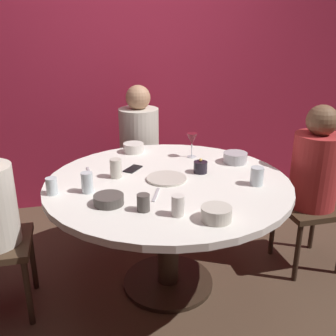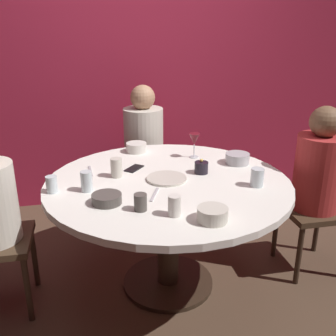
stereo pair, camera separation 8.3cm
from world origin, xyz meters
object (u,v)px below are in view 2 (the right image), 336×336
object	(u,v)px
dinner_plate	(167,178)
bowl_sauce_side	(136,147)
wine_glass	(194,140)
cup_far_edge	(116,168)
candle_holder	(201,167)
bowl_serving_large	(237,158)
cup_by_right_diner	(257,177)
seated_diner_right	(318,173)
seated_diner_back	(144,138)
cup_near_candle	(52,184)
cell_phone	(134,168)
dining_table	(168,200)
cup_center_front	(87,181)
cup_beside_wine	(174,206)
bowl_salad_center	(107,199)
bowl_small_white	(212,214)
cup_by_left_diner	(140,202)

from	to	relation	value
dinner_plate	bowl_sauce_side	bearing A→B (deg)	100.68
wine_glass	cup_far_edge	size ratio (longest dim) A/B	1.47
candle_holder	dinner_plate	world-z (taller)	candle_holder
bowl_serving_large	cup_by_right_diner	size ratio (longest dim) A/B	1.49
candle_holder	cup_by_right_diner	bearing A→B (deg)	-46.14
bowl_serving_large	seated_diner_right	bearing A→B (deg)	-22.33
seated_diner_back	cup_near_candle	distance (m)	1.27
cell_phone	cup_near_candle	size ratio (longest dim) A/B	1.44
dining_table	cup_center_front	xyz separation A→B (m)	(-0.48, -0.06, 0.19)
cup_center_front	seated_diner_right	bearing A→B (deg)	2.41
wine_glass	bowl_sauce_side	distance (m)	0.45
wine_glass	cell_phone	distance (m)	0.49
seated_diner_right	wine_glass	size ratio (longest dim) A/B	6.65
dining_table	cup_near_candle	distance (m)	0.70
candle_holder	cup_beside_wine	distance (m)	0.61
dining_table	cup_near_candle	size ratio (longest dim) A/B	15.40
seated_diner_back	cup_far_edge	distance (m)	0.96
bowl_salad_center	cup_center_front	distance (m)	0.21
seated_diner_back	bowl_salad_center	size ratio (longest dim) A/B	7.36
bowl_sauce_side	seated_diner_right	bearing A→B (deg)	-27.69
seated_diner_back	candle_holder	xyz separation A→B (m)	(0.23, -0.95, 0.06)
candle_holder	cell_phone	distance (m)	0.44
wine_glass	cell_phone	size ratio (longest dim) A/B	1.26
seated_diner_right	candle_holder	world-z (taller)	seated_diner_right
cell_phone	bowl_salad_center	bearing A→B (deg)	106.72
cup_near_candle	wine_glass	bearing A→B (deg)	24.24
dinner_plate	cell_phone	xyz separation A→B (m)	(-0.17, 0.22, -0.00)
bowl_sauce_side	cup_far_edge	bearing A→B (deg)	-111.45
cup_beside_wine	cell_phone	bearing A→B (deg)	99.51
bowl_sauce_side	cup_near_candle	distance (m)	0.85
bowl_small_white	bowl_sauce_side	distance (m)	1.17
wine_glass	cup_by_left_diner	distance (m)	0.90
cup_near_candle	dinner_plate	bearing A→B (deg)	4.79
seated_diner_back	cup_near_candle	size ratio (longest dim) A/B	12.19
dining_table	bowl_serving_large	xyz separation A→B (m)	(0.52, 0.20, 0.17)
seated_diner_back	candle_holder	size ratio (longest dim) A/B	12.37
cup_center_front	cup_far_edge	bearing A→B (deg)	45.61
bowl_sauce_side	bowl_salad_center	bearing A→B (deg)	-107.63
seated_diner_right	cup_center_front	size ratio (longest dim) A/B	9.86
cup_far_edge	cup_beside_wine	distance (m)	0.63
cell_phone	bowl_serving_large	distance (m)	0.70
bowl_serving_large	bowl_salad_center	bearing A→B (deg)	-153.61
seated_diner_right	bowl_serving_large	bearing A→B (deg)	-22.33
cup_by_right_diner	seated_diner_right	bearing A→B (deg)	20.11
bowl_sauce_side	bowl_serving_large	bearing A→B (deg)	-31.50
bowl_serving_large	cup_far_edge	xyz separation A→B (m)	(-0.83, -0.08, 0.02)
cell_phone	cup_beside_wine	xyz separation A→B (m)	(0.12, -0.69, 0.05)
cup_by_right_diner	seated_diner_back	bearing A→B (deg)	111.96
candle_holder	cell_phone	xyz separation A→B (m)	(-0.41, 0.16, -0.03)
seated_diner_right	bowl_sauce_side	distance (m)	1.28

